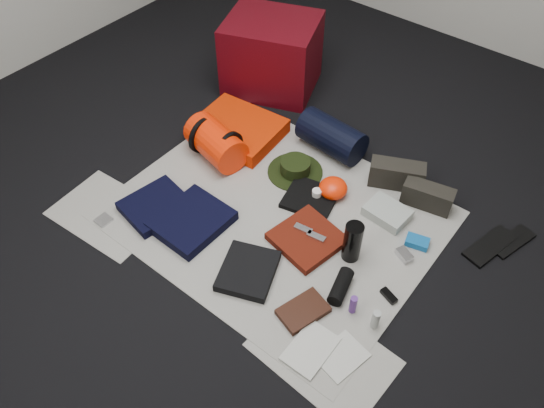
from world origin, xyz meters
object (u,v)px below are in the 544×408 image
Objects in this scene: red_cabinet at (272,55)px; paperback_book at (303,311)px; sleeping_pad at (238,129)px; compact_camera at (404,255)px; navy_duffel at (331,136)px; water_bottle at (352,242)px; stuff_sack at (216,143)px.

paperback_book is at bearing -67.61° from red_cabinet.
compact_camera is at bearing -8.75° from sleeping_pad.
compact_camera is 0.39× the size of paperback_book.
water_bottle reaches higher than navy_duffel.
sleeping_pad is at bearing -164.03° from compact_camera.
sleeping_pad is 2.20× the size of water_bottle.
navy_duffel is 1.13m from paperback_book.
sleeping_pad is at bearing 161.27° from water_bottle.
water_bottle is at bearing -44.26° from navy_duffel.
navy_duffel is at bearing 134.79° from paperback_book.
compact_camera is (1.22, 0.03, -0.09)m from stuff_sack.
red_cabinet reaches higher than navy_duffel.
paperback_book is at bearing -85.24° from compact_camera.
red_cabinet is 1.14× the size of sleeping_pad.
red_cabinet reaches higher than stuff_sack.
navy_duffel is (0.68, -0.30, -0.13)m from red_cabinet.
sleeping_pad is at bearing 98.08° from stuff_sack.
water_bottle is 2.62× the size of compact_camera.
water_bottle is at bearing -118.18° from compact_camera.
red_cabinet is 6.59× the size of compact_camera.
stuff_sack is at bearing 169.13° from paperback_book.
compact_camera is (1.25, -0.19, -0.03)m from sleeping_pad.
compact_camera is at bearing 86.83° from paperback_book.
sleeping_pad is 5.79× the size of compact_camera.
red_cabinet is 1.78m from paperback_book.
navy_duffel is at bearing 174.22° from compact_camera.
navy_duffel is (0.52, 0.24, 0.06)m from sleeping_pad.
paperback_book is (1.01, -0.53, -0.09)m from stuff_sack.
stuff_sack is at bearing -153.81° from compact_camera.
red_cabinet is 1.60m from compact_camera.
stuff_sack is 0.92× the size of navy_duffel.
paperback_book is (0.53, -0.99, -0.09)m from navy_duffel.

